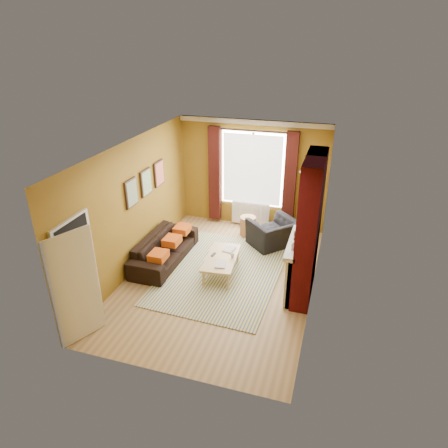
{
  "coord_description": "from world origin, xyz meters",
  "views": [
    {
      "loc": [
        2.16,
        -6.79,
        4.71
      ],
      "look_at": [
        0.0,
        0.25,
        1.15
      ],
      "focal_mm": 32.0,
      "sensor_mm": 36.0,
      "label": 1
    }
  ],
  "objects_px": {
    "wicker_stool": "(248,226)",
    "floor_lamp": "(303,186)",
    "coffee_table": "(221,259)",
    "sofa": "(165,249)",
    "armchair": "(273,233)"
  },
  "relations": [
    {
      "from": "sofa",
      "to": "floor_lamp",
      "type": "height_order",
      "value": "floor_lamp"
    },
    {
      "from": "floor_lamp",
      "to": "coffee_table",
      "type": "bearing_deg",
      "value": -121.35
    },
    {
      "from": "coffee_table",
      "to": "wicker_stool",
      "type": "bearing_deg",
      "value": 81.98
    },
    {
      "from": "armchair",
      "to": "wicker_stool",
      "type": "distance_m",
      "value": 0.81
    },
    {
      "from": "armchair",
      "to": "floor_lamp",
      "type": "height_order",
      "value": "floor_lamp"
    },
    {
      "from": "armchair",
      "to": "coffee_table",
      "type": "distance_m",
      "value": 1.76
    },
    {
      "from": "sofa",
      "to": "armchair",
      "type": "xyz_separation_m",
      "value": [
        2.2,
        1.41,
        0.03
      ]
    },
    {
      "from": "wicker_stool",
      "to": "floor_lamp",
      "type": "distance_m",
      "value": 1.71
    },
    {
      "from": "sofa",
      "to": "coffee_table",
      "type": "relative_size",
      "value": 1.6
    },
    {
      "from": "wicker_stool",
      "to": "floor_lamp",
      "type": "xyz_separation_m",
      "value": [
        1.27,
        0.3,
        1.11
      ]
    },
    {
      "from": "armchair",
      "to": "coffee_table",
      "type": "height_order",
      "value": "armchair"
    },
    {
      "from": "wicker_stool",
      "to": "floor_lamp",
      "type": "relative_size",
      "value": 0.29
    },
    {
      "from": "wicker_stool",
      "to": "armchair",
      "type": "bearing_deg",
      "value": -28.1
    },
    {
      "from": "coffee_table",
      "to": "sofa",
      "type": "bearing_deg",
      "value": 168.55
    },
    {
      "from": "floor_lamp",
      "to": "sofa",
      "type": "bearing_deg",
      "value": -142.86
    }
  ]
}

